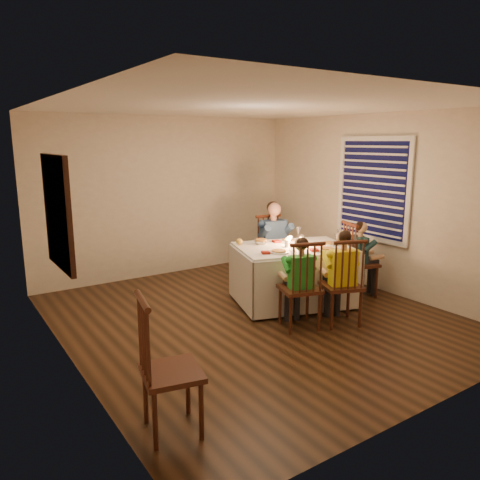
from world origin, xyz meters
TOP-DOWN VIEW (x-y plane):
  - ground at (0.00, 0.00)m, footprint 5.00×5.00m
  - wall_left at (-2.25, 0.00)m, footprint 0.02×5.00m
  - wall_right at (2.25, 0.00)m, footprint 0.02×5.00m
  - wall_back at (0.00, 2.50)m, footprint 4.50×0.02m
  - ceiling at (0.00, 0.00)m, footprint 5.00×5.00m
  - dining_table at (0.77, 0.16)m, footprint 1.79×1.51m
  - chair_adult at (1.03, 0.95)m, footprint 0.51×0.49m
  - chair_near_left at (0.27, -0.55)m, footprint 0.55×0.54m
  - chair_near_right at (0.76, -0.74)m, footprint 0.57×0.56m
  - chair_end at (1.76, -0.13)m, footprint 0.54×0.56m
  - chair_extra at (-1.90, -1.58)m, footprint 0.52×0.53m
  - adult at (1.03, 0.95)m, footprint 0.56×0.52m
  - child_green at (0.27, -0.55)m, footprint 0.46×0.44m
  - child_yellow at (0.76, -0.74)m, footprint 0.52×0.51m
  - child_teal at (1.76, -0.13)m, footprint 0.43×0.45m
  - setting_adult at (0.91, 0.45)m, footprint 0.33×0.33m
  - setting_green at (0.38, -0.00)m, footprint 0.33×0.33m
  - setting_yellow at (0.99, -0.24)m, footprint 0.33×0.33m
  - setting_teal at (1.26, -0.02)m, footprint 0.33×0.33m
  - candle_left at (0.67, 0.20)m, footprint 0.06×0.06m
  - candle_right at (0.86, 0.14)m, footprint 0.06×0.06m
  - squash at (0.22, 0.67)m, footprint 0.09×0.09m
  - orange_fruit at (0.97, 0.16)m, footprint 0.08×0.08m
  - serving_bowl at (0.50, 0.54)m, footprint 0.29×0.29m
  - wall_mirror at (-2.22, 0.30)m, footprint 0.06×0.95m
  - window_blinds at (2.21, 0.10)m, footprint 0.07×1.34m

SIDE VIEW (x-z plane):
  - ground at x=0.00m, z-range 0.00..0.00m
  - chair_adult at x=1.03m, z-range -0.54..0.54m
  - chair_near_left at x=0.27m, z-range -0.54..0.54m
  - chair_near_right at x=0.76m, z-range -0.54..0.54m
  - chair_end at x=1.76m, z-range -0.54..0.54m
  - chair_extra at x=-1.90m, z-range -0.55..0.55m
  - adult at x=1.03m, z-range -0.65..0.65m
  - child_green at x=0.27m, z-range -0.56..0.56m
  - child_yellow at x=0.76m, z-range -0.59..0.59m
  - child_teal at x=1.76m, z-range -0.54..0.54m
  - dining_table at x=0.77m, z-range 0.19..0.95m
  - setting_adult at x=0.91m, z-range 0.80..0.82m
  - setting_green at x=0.38m, z-range 0.80..0.82m
  - setting_yellow at x=0.99m, z-range 0.80..0.82m
  - setting_teal at x=1.26m, z-range 0.80..0.82m
  - serving_bowl at x=0.50m, z-range 0.80..0.85m
  - orange_fruit at x=0.97m, z-range 0.80..0.88m
  - squash at x=0.22m, z-range 0.80..0.89m
  - candle_left at x=0.67m, z-range 0.80..0.90m
  - candle_right at x=0.86m, z-range 0.80..0.90m
  - wall_left at x=-2.25m, z-range 0.00..2.60m
  - wall_right at x=2.25m, z-range 0.00..2.60m
  - wall_back at x=0.00m, z-range 0.00..2.60m
  - wall_mirror at x=-2.22m, z-range 0.92..2.08m
  - window_blinds at x=2.21m, z-range 0.73..2.27m
  - ceiling at x=0.00m, z-range 2.60..2.60m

